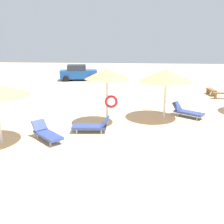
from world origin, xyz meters
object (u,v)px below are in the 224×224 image
bench_0 (211,91)px  parasol_2 (107,74)px  parasol_4 (166,75)px  bench_1 (223,95)px  lounger_1 (46,133)px  parked_car (78,73)px  lounger_4 (187,112)px  lounger_2 (92,126)px

bench_0 → parasol_2: bearing=-133.6°
parasol_4 → bench_1: bearing=47.1°
parasol_2 → parasol_4: (3.17, 1.25, -0.19)m
lounger_1 → parked_car: bearing=96.9°
parasol_4 → lounger_4: 2.63m
parasol_2 → lounger_4: bearing=20.9°
bench_1 → parasol_2: bearing=-140.8°
bench_0 → lounger_2: bearing=-131.6°
parasol_4 → lounger_2: bearing=-146.3°
parasol_4 → bench_1: size_ratio=1.93×
lounger_4 → bench_1: (3.71, 5.00, 0.02)m
bench_0 → parasol_4: bearing=-123.6°
lounger_4 → bench_1: 6.23m
lounger_1 → lounger_4: size_ratio=0.96×
lounger_2 → bench_0: lounger_2 is taller
lounger_2 → bench_0: bearing=48.4°
lounger_1 → parked_car: (-2.11, 17.38, 0.50)m
parked_car → parasol_2: bearing=-72.7°
parasol_2 → lounger_1: size_ratio=1.69×
parasol_4 → lounger_1: (-5.72, -3.70, -2.19)m
parasol_4 → parked_car: size_ratio=0.70×
lounger_1 → bench_0: bearing=45.8°
parasol_2 → parked_car: bearing=107.3°
parasol_4 → lounger_2: 5.06m
parasol_4 → bench_1: (5.09, 5.49, -2.17)m
parasol_2 → bench_1: size_ratio=1.97×
lounger_1 → bench_0: (10.32, 10.61, 0.02)m
parasol_2 → lounger_1: 4.26m
lounger_2 → lounger_4: bearing=30.2°
bench_1 → parked_car: (-12.93, 8.20, 0.48)m
lounger_2 → bench_1: size_ratio=1.23×
lounger_4 → lounger_1: bearing=-149.5°
parasol_2 → lounger_4: size_ratio=1.62×
parked_car → bench_1: bearing=-32.4°
lounger_2 → parked_car: parked_car is taller
lounger_4 → parked_car: 16.11m
lounger_2 → bench_1: (8.89, 8.02, 0.02)m
lounger_1 → bench_0: lounger_1 is taller
lounger_2 → lounger_4: size_ratio=1.01×
parked_car → lounger_1: bearing=-83.1°
bench_0 → lounger_1: bearing=-134.2°
lounger_1 → bench_0: size_ratio=1.17×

